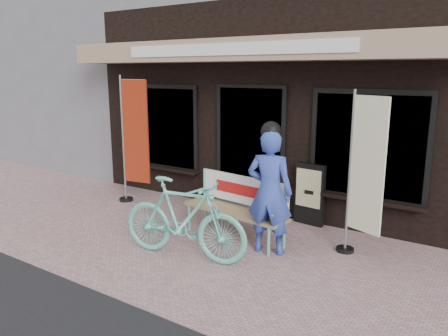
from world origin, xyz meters
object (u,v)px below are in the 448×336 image
Objects in this scene: bench at (238,202)px; person at (270,190)px; bicycle at (184,219)px; nobori_red at (134,139)px; menu_stand at (309,194)px; nobori_cream at (364,174)px.

person is at bearing -13.22° from bench.
bench is 1.05m from bicycle.
menu_stand is at bearing 2.57° from nobori_red.
nobori_cream is at bearing -11.44° from nobori_red.
menu_stand is at bearing 66.43° from bench.
person reaches higher than menu_stand.
person is at bearing -85.74° from menu_stand.
bench is 0.73× the size of nobori_red.
bench is at bearing -19.05° from nobori_red.
bench is 1.84m from nobori_cream.
person is at bearing -56.10° from bicycle.
person is at bearing -21.28° from nobori_red.
nobori_cream is at bearing 16.31° from bench.
bicycle is (-0.20, -1.03, 0.01)m from bench.
bench is 0.96× the size of person.
bicycle is 2.30m from menu_stand.
bench is at bearing -20.46° from bicycle.
nobori_red reaches higher than person.
bench is 1.73× the size of menu_stand.
nobori_cream is at bearing 13.69° from person.
nobori_red is 1.07× the size of nobori_cream.
bench is at bearing -115.71° from menu_stand.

